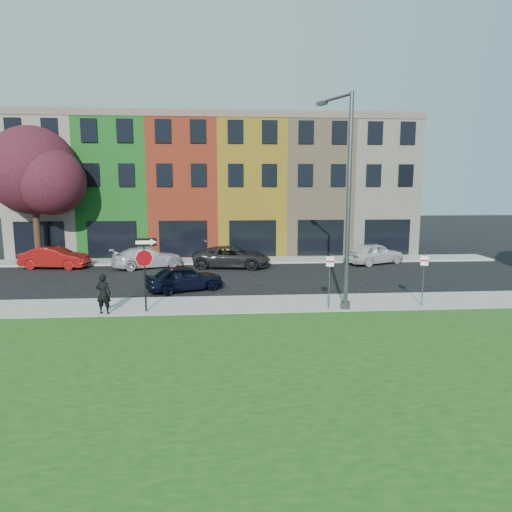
{
  "coord_description": "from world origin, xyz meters",
  "views": [
    {
      "loc": [
        -2.22,
        -16.65,
        5.38
      ],
      "look_at": [
        -0.67,
        4.0,
        2.11
      ],
      "focal_mm": 32.0,
      "sensor_mm": 36.0,
      "label": 1
    }
  ],
  "objects": [
    {
      "name": "parking_sign_b",
      "position": [
        6.49,
        2.15,
        1.56
      ],
      "size": [
        0.31,
        0.15,
        2.32
      ],
      "rotation": [
        0.0,
        0.0,
        -0.36
      ],
      "color": "#4D5053",
      "rests_on": "sidewalk_near"
    },
    {
      "name": "parking_sign_a",
      "position": [
        2.29,
        1.89,
        1.59
      ],
      "size": [
        0.32,
        0.12,
        2.39
      ],
      "rotation": [
        0.0,
        0.0,
        -0.25
      ],
      "color": "#4D5053",
      "rests_on": "sidewalk_near"
    },
    {
      "name": "rowhouse_block",
      "position": [
        -2.5,
        21.18,
        4.99
      ],
      "size": [
        30.0,
        10.12,
        10.0
      ],
      "color": "beige",
      "rests_on": "ground"
    },
    {
      "name": "parked_car_dark",
      "position": [
        -1.59,
        12.68,
        0.7
      ],
      "size": [
        3.97,
        5.77,
        1.39
      ],
      "primitive_type": "imported",
      "rotation": [
        0.0,
        0.0,
        1.4
      ],
      "color": "black",
      "rests_on": "ground"
    },
    {
      "name": "parked_car_red",
      "position": [
        -12.98,
        13.18,
        0.7
      ],
      "size": [
        2.55,
        4.62,
        1.4
      ],
      "primitive_type": "imported",
      "rotation": [
        0.0,
        0.0,
        1.44
      ],
      "color": "maroon",
      "rests_on": "ground"
    },
    {
      "name": "ground",
      "position": [
        0.0,
        0.0,
        0.0
      ],
      "size": [
        120.0,
        120.0,
        0.0
      ],
      "primitive_type": "plane",
      "color": "black",
      "rests_on": "ground"
    },
    {
      "name": "stop_sign",
      "position": [
        -5.42,
        2.11,
        2.31
      ],
      "size": [
        1.05,
        0.13,
        3.08
      ],
      "rotation": [
        0.0,
        0.0,
        0.08
      ],
      "color": "black",
      "rests_on": "sidewalk_near"
    },
    {
      "name": "parked_car_white",
      "position": [
        8.12,
        13.31,
        0.72
      ],
      "size": [
        4.92,
        5.52,
        1.44
      ],
      "primitive_type": "imported",
      "rotation": [
        0.0,
        0.0,
        2.0
      ],
      "color": "silver",
      "rests_on": "ground"
    },
    {
      "name": "sidewalk_near",
      "position": [
        2.0,
        3.0,
        0.06
      ],
      "size": [
        40.0,
        3.0,
        0.12
      ],
      "primitive_type": "cube",
      "color": "gray",
      "rests_on": "ground"
    },
    {
      "name": "sidewalk_far",
      "position": [
        -3.0,
        15.0,
        0.06
      ],
      "size": [
        40.0,
        2.4,
        0.12
      ],
      "primitive_type": "cube",
      "color": "gray",
      "rests_on": "ground"
    },
    {
      "name": "sedan_near",
      "position": [
        -4.15,
        6.27,
        0.66
      ],
      "size": [
        4.2,
        4.95,
        1.32
      ],
      "primitive_type": "imported",
      "rotation": [
        0.0,
        0.0,
        1.94
      ],
      "color": "black",
      "rests_on": "ground"
    },
    {
      "name": "man",
      "position": [
        -7.08,
        1.9,
        0.95
      ],
      "size": [
        0.69,
        0.52,
        1.65
      ],
      "primitive_type": "imported",
      "rotation": [
        0.0,
        0.0,
        3.03
      ],
      "color": "black",
      "rests_on": "sidewalk_near"
    },
    {
      "name": "street_lamp",
      "position": [
        2.93,
        2.08,
        4.61
      ],
      "size": [
        1.19,
        2.45,
        8.91
      ],
      "rotation": [
        0.0,
        0.0,
        0.38
      ],
      "color": "#4D5053",
      "rests_on": "sidewalk_near"
    },
    {
      "name": "tree_purple",
      "position": [
        -14.53,
        15.0,
        6.12
      ],
      "size": [
        6.95,
        6.08,
        9.04
      ],
      "color": "black",
      "rests_on": "sidewalk_far"
    },
    {
      "name": "parked_car_silver",
      "position": [
        -7.06,
        13.02,
        0.66
      ],
      "size": [
        5.25,
        5.93,
        1.32
      ],
      "primitive_type": "imported",
      "rotation": [
        0.0,
        0.0,
        1.99
      ],
      "color": "silver",
      "rests_on": "ground"
    }
  ]
}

